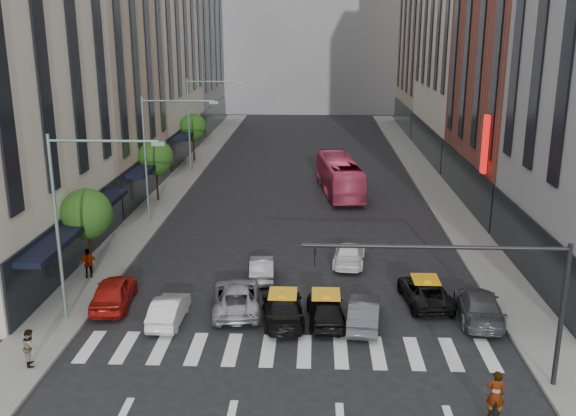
# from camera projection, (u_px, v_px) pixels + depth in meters

# --- Properties ---
(ground) EXTENTS (160.00, 160.00, 0.00)m
(ground) POSITION_uv_depth(u_px,v_px,m) (289.00, 368.00, 26.80)
(ground) COLOR black
(ground) RESTS_ON ground
(sidewalk_left) EXTENTS (3.00, 96.00, 0.15)m
(sidewalk_left) POSITION_uv_depth(u_px,v_px,m) (172.00, 189.00, 56.10)
(sidewalk_left) COLOR slate
(sidewalk_left) RESTS_ON ground
(sidewalk_right) EXTENTS (3.00, 96.00, 0.15)m
(sidewalk_right) POSITION_uv_depth(u_px,v_px,m) (437.00, 192.00, 55.14)
(sidewalk_right) COLOR slate
(sidewalk_right) RESTS_ON ground
(building_left_b) EXTENTS (8.00, 16.00, 24.00)m
(building_left_b) POSITION_uv_depth(u_px,v_px,m) (91.00, 49.00, 51.15)
(building_left_b) COLOR tan
(building_left_b) RESTS_ON ground
(building_left_d) EXTENTS (8.00, 18.00, 30.00)m
(building_left_d) POSITION_uv_depth(u_px,v_px,m) (183.00, 17.00, 85.89)
(building_left_d) COLOR gray
(building_left_d) RESTS_ON ground
(building_right_b) EXTENTS (8.00, 18.00, 26.00)m
(building_right_b) POSITION_uv_depth(u_px,v_px,m) (528.00, 37.00, 48.50)
(building_right_b) COLOR brown
(building_right_b) RESTS_ON ground
(building_right_d) EXTENTS (8.00, 18.00, 28.00)m
(building_right_d) POSITION_uv_depth(u_px,v_px,m) (438.00, 25.00, 84.75)
(building_right_d) COLOR tan
(building_right_d) RESTS_ON ground
(tree_near) EXTENTS (2.88, 2.88, 4.95)m
(tree_near) POSITION_uv_depth(u_px,v_px,m) (87.00, 214.00, 35.91)
(tree_near) COLOR black
(tree_near) RESTS_ON sidewalk_left
(tree_mid) EXTENTS (2.88, 2.88, 4.95)m
(tree_mid) POSITION_uv_depth(u_px,v_px,m) (156.00, 158.00, 51.29)
(tree_mid) COLOR black
(tree_mid) RESTS_ON sidewalk_left
(tree_far) EXTENTS (2.88, 2.88, 4.95)m
(tree_far) POSITION_uv_depth(u_px,v_px,m) (193.00, 127.00, 66.67)
(tree_far) COLOR black
(tree_far) RESTS_ON sidewalk_left
(streetlamp_near) EXTENTS (5.38, 0.25, 9.00)m
(streetlamp_near) POSITION_uv_depth(u_px,v_px,m) (75.00, 204.00, 29.46)
(streetlamp_near) COLOR gray
(streetlamp_near) RESTS_ON sidewalk_left
(streetlamp_mid) EXTENTS (5.38, 0.25, 9.00)m
(streetlamp_mid) POSITION_uv_depth(u_px,v_px,m) (158.00, 143.00, 44.83)
(streetlamp_mid) COLOR gray
(streetlamp_mid) RESTS_ON sidewalk_left
(streetlamp_far) EXTENTS (5.38, 0.25, 9.00)m
(streetlamp_far) POSITION_uv_depth(u_px,v_px,m) (198.00, 113.00, 60.21)
(streetlamp_far) COLOR gray
(streetlamp_far) RESTS_ON sidewalk_left
(traffic_signal) EXTENTS (10.10, 0.20, 6.00)m
(traffic_signal) POSITION_uv_depth(u_px,v_px,m) (491.00, 281.00, 24.30)
(traffic_signal) COLOR black
(traffic_signal) RESTS_ON ground
(liberty_sign) EXTENTS (0.30, 0.70, 4.00)m
(liberty_sign) POSITION_uv_depth(u_px,v_px,m) (485.00, 144.00, 43.87)
(liberty_sign) COLOR red
(liberty_sign) RESTS_ON ground
(car_red) EXTENTS (2.23, 4.67, 1.54)m
(car_red) POSITION_uv_depth(u_px,v_px,m) (114.00, 292.00, 32.61)
(car_red) COLOR #9A140E
(car_red) RESTS_ON ground
(car_white_front) EXTENTS (1.43, 3.90, 1.27)m
(car_white_front) POSITION_uv_depth(u_px,v_px,m) (169.00, 310.00, 30.86)
(car_white_front) COLOR silver
(car_white_front) RESTS_ON ground
(car_silver) EXTENTS (2.96, 5.34, 1.41)m
(car_silver) POSITION_uv_depth(u_px,v_px,m) (236.00, 297.00, 32.14)
(car_silver) COLOR #9A999F
(car_silver) RESTS_ON ground
(taxi_left) EXTENTS (2.44, 4.97, 1.39)m
(taxi_left) POSITION_uv_depth(u_px,v_px,m) (283.00, 307.00, 30.97)
(taxi_left) COLOR black
(taxi_left) RESTS_ON ground
(taxi_center) EXTENTS (1.99, 4.32, 1.43)m
(taxi_center) POSITION_uv_depth(u_px,v_px,m) (326.00, 308.00, 30.80)
(taxi_center) COLOR black
(taxi_center) RESTS_ON ground
(car_grey_mid) EXTENTS (1.88, 4.24, 1.35)m
(car_grey_mid) POSITION_uv_depth(u_px,v_px,m) (364.00, 313.00, 30.45)
(car_grey_mid) COLOR #3F4247
(car_grey_mid) RESTS_ON ground
(taxi_right) EXTENTS (2.59, 4.82, 1.29)m
(taxi_right) POSITION_uv_depth(u_px,v_px,m) (425.00, 291.00, 32.97)
(taxi_right) COLOR black
(taxi_right) RESTS_ON ground
(car_grey_curb) EXTENTS (2.48, 5.10, 1.43)m
(car_grey_curb) POSITION_uv_depth(u_px,v_px,m) (479.00, 306.00, 31.12)
(car_grey_curb) COLOR #3F4247
(car_grey_curb) RESTS_ON ground
(car_row2_left) EXTENTS (1.61, 3.88, 1.25)m
(car_row2_left) POSITION_uv_depth(u_px,v_px,m) (262.00, 268.00, 36.18)
(car_row2_left) COLOR #A4A4A9
(car_row2_left) RESTS_ON ground
(car_row2_right) EXTENTS (2.24, 4.55, 1.27)m
(car_row2_right) POSITION_uv_depth(u_px,v_px,m) (349.00, 254.00, 38.44)
(car_row2_right) COLOR white
(car_row2_right) RESTS_ON ground
(bus) EXTENTS (3.89, 11.33, 3.09)m
(bus) POSITION_uv_depth(u_px,v_px,m) (339.00, 176.00, 54.56)
(bus) COLOR #CB3B62
(bus) RESTS_ON ground
(motorcycle) EXTENTS (0.86, 1.73, 0.87)m
(motorcycle) POSITION_uv_depth(u_px,v_px,m) (494.00, 412.00, 23.01)
(motorcycle) COLOR black
(motorcycle) RESTS_ON ground
(rider) EXTENTS (0.73, 0.55, 1.82)m
(rider) POSITION_uv_depth(u_px,v_px,m) (497.00, 379.00, 22.64)
(rider) COLOR gray
(rider) RESTS_ON motorcycle
(pedestrian_near) EXTENTS (0.86, 0.95, 1.59)m
(pedestrian_near) POSITION_uv_depth(u_px,v_px,m) (30.00, 347.00, 26.61)
(pedestrian_near) COLOR gray
(pedestrian_near) RESTS_ON sidewalk_left
(pedestrian_far) EXTENTS (1.06, 0.85, 1.69)m
(pedestrian_far) POSITION_uv_depth(u_px,v_px,m) (88.00, 263.00, 35.87)
(pedestrian_far) COLOR gray
(pedestrian_far) RESTS_ON sidewalk_left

